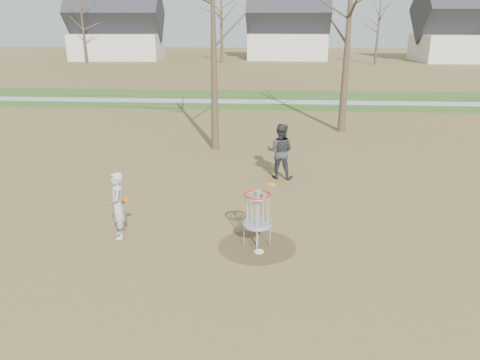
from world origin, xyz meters
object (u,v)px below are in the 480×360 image
player_standing (118,205)px  player_throwing (280,151)px  disc_grounded (259,251)px  disc_golf_basket (257,210)px

player_standing → player_throwing: bearing=121.6°
disc_grounded → disc_golf_basket: disc_golf_basket is taller
disc_grounded → disc_golf_basket: size_ratio=0.16×
player_throwing → disc_golf_basket: player_throwing is taller
player_standing → disc_grounded: 3.50m
player_standing → disc_grounded: player_standing is taller
disc_grounded → player_standing: bearing=170.5°
player_throwing → player_standing: bearing=61.6°
player_throwing → disc_grounded: 5.39m
player_standing → player_throwing: size_ratio=0.89×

